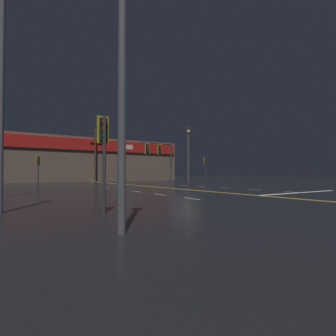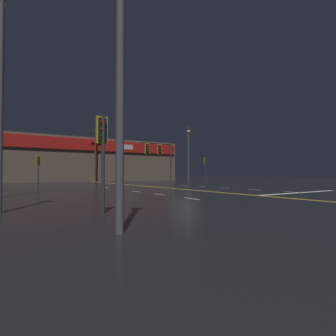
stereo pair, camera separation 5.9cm
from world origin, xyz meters
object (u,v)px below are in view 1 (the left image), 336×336
at_px(traffic_signal_corner_northeast, 205,164).
at_px(traffic_signal_corner_southwest, 103,142).
at_px(traffic_signal_corner_northwest, 38,164).
at_px(streetlight_near_left, 0,75).
at_px(traffic_signal_median, 158,153).
at_px(streetlight_far_left, 189,149).
at_px(streetlight_far_right, 2,47).

distance_m(traffic_signal_corner_northeast, traffic_signal_corner_southwest, 30.07).
xyz_separation_m(traffic_signal_corner_northwest, streetlight_near_left, (-3.28, -10.75, 4.87)).
height_order(traffic_signal_median, streetlight_near_left, streetlight_near_left).
bearing_deg(traffic_signal_corner_northeast, streetlight_far_left, 79.11).
bearing_deg(traffic_signal_corner_northwest, traffic_signal_corner_northeast, 0.84).
relative_size(streetlight_near_left, streetlight_far_left, 1.34).
relative_size(traffic_signal_median, streetlight_near_left, 0.39).
xyz_separation_m(traffic_signal_corner_northeast, streetlight_far_left, (1.04, 5.38, 2.83)).
bearing_deg(traffic_signal_corner_southwest, streetlight_far_left, 47.62).
bearing_deg(streetlight_far_left, traffic_signal_corner_southwest, -132.38).
height_order(traffic_signal_corner_northeast, streetlight_far_right, streetlight_far_right).
bearing_deg(traffic_signal_median, traffic_signal_corner_northwest, 139.65).
relative_size(traffic_signal_median, streetlight_far_left, 0.52).
relative_size(traffic_signal_corner_southwest, streetlight_near_left, 0.30).
relative_size(traffic_signal_corner_southwest, streetlight_far_left, 0.40).
distance_m(traffic_signal_corner_northeast, streetlight_far_right, 31.41).
bearing_deg(streetlight_far_left, traffic_signal_corner_northwest, -166.20).
distance_m(traffic_signal_corner_northwest, streetlight_far_right, 18.51).
height_order(traffic_signal_corner_southwest, streetlight_near_left, streetlight_near_left).
bearing_deg(traffic_signal_corner_northwest, streetlight_far_right, -100.20).
bearing_deg(traffic_signal_corner_northeast, traffic_signal_corner_southwest, -137.85).
height_order(traffic_signal_median, streetlight_far_right, streetlight_far_right).
xyz_separation_m(traffic_signal_corner_northeast, traffic_signal_corner_southwest, (-22.29, -20.18, -0.23)).
relative_size(traffic_signal_corner_northeast, traffic_signal_corner_southwest, 1.09).
bearing_deg(streetlight_near_left, traffic_signal_corner_southwest, -70.69).
distance_m(traffic_signal_corner_northwest, streetlight_near_left, 12.25).
bearing_deg(streetlight_near_left, traffic_signal_median, 12.72).
bearing_deg(traffic_signal_median, streetlight_far_left, 44.36).
xyz_separation_m(traffic_signal_corner_northeast, streetlight_near_left, (-25.48, -11.08, 4.46)).
xyz_separation_m(traffic_signal_corner_northwest, streetlight_far_left, (23.23, 5.71, 3.24)).
distance_m(traffic_signal_corner_northeast, streetlight_far_left, 6.17).
height_order(streetlight_far_left, streetlight_far_right, streetlight_far_right).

